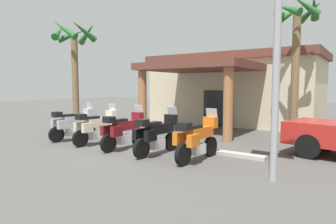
% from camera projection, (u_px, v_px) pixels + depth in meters
% --- Properties ---
extents(ground_plane, '(80.00, 80.00, 0.00)m').
position_uv_depth(ground_plane, '(133.00, 148.00, 11.27)').
color(ground_plane, '#514F4C').
extents(motel_building, '(10.52, 10.10, 4.32)m').
position_uv_depth(motel_building, '(235.00, 88.00, 19.20)').
color(motel_building, beige).
rests_on(motel_building, ground_plane).
extents(motorcycle_silver, '(0.77, 2.21, 1.61)m').
position_uv_depth(motorcycle_silver, '(72.00, 124.00, 12.94)').
color(motorcycle_silver, black).
rests_on(motorcycle_silver, ground_plane).
extents(motorcycle_cream, '(0.73, 2.21, 1.61)m').
position_uv_depth(motorcycle_cream, '(96.00, 127.00, 12.01)').
color(motorcycle_cream, black).
rests_on(motorcycle_cream, ground_plane).
extents(motorcycle_maroon, '(0.71, 2.21, 1.61)m').
position_uv_depth(motorcycle_maroon, '(123.00, 131.00, 11.06)').
color(motorcycle_maroon, black).
rests_on(motorcycle_maroon, ground_plane).
extents(motorcycle_black, '(0.73, 2.21, 1.61)m').
position_uv_depth(motorcycle_black, '(157.00, 134.00, 10.16)').
color(motorcycle_black, black).
rests_on(motorcycle_black, ground_plane).
extents(motorcycle_orange, '(0.73, 2.21, 1.61)m').
position_uv_depth(motorcycle_orange, '(197.00, 139.00, 9.30)').
color(motorcycle_orange, black).
rests_on(motorcycle_orange, ground_plane).
extents(pedestrian, '(0.32, 0.53, 1.66)m').
position_uv_depth(pedestrian, '(229.00, 114.00, 14.98)').
color(pedestrian, brown).
rests_on(pedestrian, ground_plane).
extents(palm_tree_near_portico, '(2.10, 2.15, 6.20)m').
position_uv_depth(palm_tree_near_portico, '(297.00, 37.00, 13.09)').
color(palm_tree_near_portico, brown).
rests_on(palm_tree_near_portico, ground_plane).
extents(palm_tree_roadside, '(2.19, 2.33, 5.75)m').
position_uv_depth(palm_tree_roadside, '(74.00, 51.00, 15.50)').
color(palm_tree_roadside, brown).
rests_on(palm_tree_roadside, ground_plane).
extents(roadside_sign, '(1.40, 0.18, 6.30)m').
position_uv_depth(roadside_sign, '(278.00, 5.00, 7.00)').
color(roadside_sign, '#99999E').
rests_on(roadside_sign, ground_plane).
extents(curb_strip, '(9.82, 0.36, 0.12)m').
position_uv_depth(curb_strip, '(145.00, 142.00, 12.17)').
color(curb_strip, '#ADA89E').
rests_on(curb_strip, ground_plane).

